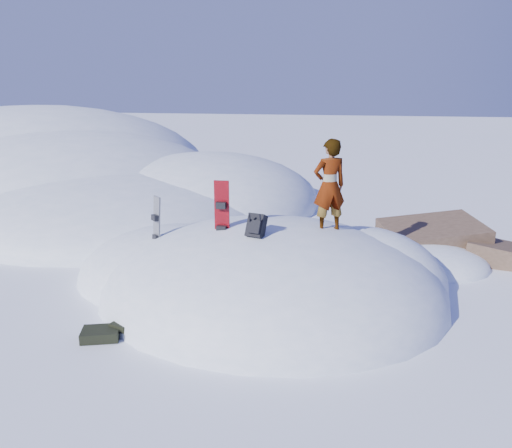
% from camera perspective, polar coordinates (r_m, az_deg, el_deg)
% --- Properties ---
extents(ground, '(120.00, 120.00, 0.00)m').
position_cam_1_polar(ground, '(10.30, 1.71, -8.05)').
color(ground, white).
rests_on(ground, ground).
extents(snow_mound, '(8.00, 6.00, 3.00)m').
position_cam_1_polar(snow_mound, '(10.54, 0.98, -7.46)').
color(snow_mound, white).
rests_on(snow_mound, ground).
extents(snow_ridge, '(21.50, 18.50, 6.40)m').
position_cam_1_polar(snow_ridge, '(22.93, -20.77, 4.31)').
color(snow_ridge, white).
rests_on(snow_ridge, ground).
extents(rock_outcrop, '(4.68, 4.41, 1.68)m').
position_cam_1_polar(rock_outcrop, '(13.19, 20.07, -3.53)').
color(rock_outcrop, brown).
rests_on(rock_outcrop, ground).
extents(snowboard_red, '(0.29, 0.14, 1.57)m').
position_cam_1_polar(snowboard_red, '(9.68, -3.92, 0.51)').
color(snowboard_red, red).
rests_on(snowboard_red, snow_mound).
extents(snowboard_dark, '(0.28, 0.29, 1.42)m').
position_cam_1_polar(snowboard_dark, '(10.50, -11.32, -0.64)').
color(snowboard_dark, black).
rests_on(snowboard_dark, snow_mound).
extents(backpack, '(0.40, 0.48, 0.52)m').
position_cam_1_polar(backpack, '(9.13, 0.01, -0.23)').
color(backpack, black).
rests_on(backpack, snow_mound).
extents(gear_pile, '(0.84, 0.65, 0.22)m').
position_cam_1_polar(gear_pile, '(8.98, -16.97, -11.78)').
color(gear_pile, black).
rests_on(gear_pile, ground).
extents(person, '(0.79, 0.70, 1.83)m').
position_cam_1_polar(person, '(9.72, 8.38, 4.31)').
color(person, slate).
rests_on(person, snow_mound).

